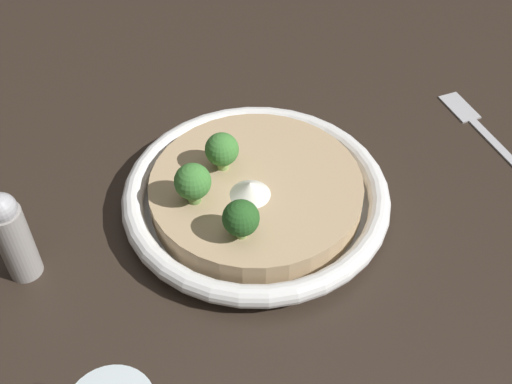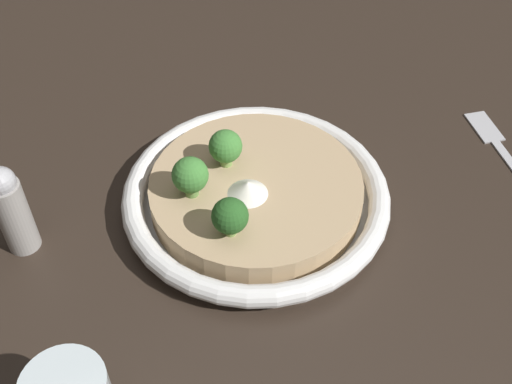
{
  "view_description": "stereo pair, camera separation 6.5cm",
  "coord_description": "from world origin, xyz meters",
  "px_view_note": "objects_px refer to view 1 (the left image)",
  "views": [
    {
      "loc": [
        -0.21,
        -0.4,
        0.49
      ],
      "look_at": [
        0.0,
        0.0,
        0.02
      ],
      "focal_mm": 45.0,
      "sensor_mm": 36.0,
      "label": 1
    },
    {
      "loc": [
        -0.15,
        -0.43,
        0.49
      ],
      "look_at": [
        0.0,
        0.0,
        0.02
      ],
      "focal_mm": 45.0,
      "sensor_mm": 36.0,
      "label": 2
    }
  ],
  "objects_px": {
    "broccoli_back": "(222,150)",
    "broccoli_front_left": "(241,219)",
    "risotto_bowl": "(256,195)",
    "pepper_shaker": "(12,236)",
    "fork_utensil": "(480,127)",
    "broccoli_left": "(193,182)"
  },
  "relations": [
    {
      "from": "risotto_bowl",
      "to": "broccoli_back",
      "type": "relative_size",
      "value": 6.58
    },
    {
      "from": "fork_utensil",
      "to": "broccoli_back",
      "type": "bearing_deg",
      "value": 87.75
    },
    {
      "from": "broccoli_back",
      "to": "fork_utensil",
      "type": "relative_size",
      "value": 0.23
    },
    {
      "from": "risotto_bowl",
      "to": "fork_utensil",
      "type": "height_order",
      "value": "risotto_bowl"
    },
    {
      "from": "broccoli_left",
      "to": "broccoli_back",
      "type": "relative_size",
      "value": 1.05
    },
    {
      "from": "broccoli_back",
      "to": "broccoli_front_left",
      "type": "bearing_deg",
      "value": -104.63
    },
    {
      "from": "pepper_shaker",
      "to": "risotto_bowl",
      "type": "bearing_deg",
      "value": -6.79
    },
    {
      "from": "risotto_bowl",
      "to": "broccoli_left",
      "type": "distance_m",
      "value": 0.08
    },
    {
      "from": "broccoli_front_left",
      "to": "pepper_shaker",
      "type": "xyz_separation_m",
      "value": [
        -0.19,
        0.08,
        -0.01
      ]
    },
    {
      "from": "broccoli_front_left",
      "to": "fork_utensil",
      "type": "relative_size",
      "value": 0.23
    },
    {
      "from": "fork_utensil",
      "to": "pepper_shaker",
      "type": "bearing_deg",
      "value": 91.72
    },
    {
      "from": "risotto_bowl",
      "to": "broccoli_back",
      "type": "bearing_deg",
      "value": 120.4
    },
    {
      "from": "fork_utensil",
      "to": "pepper_shaker",
      "type": "relative_size",
      "value": 1.76
    },
    {
      "from": "broccoli_left",
      "to": "broccoli_back",
      "type": "height_order",
      "value": "broccoli_left"
    },
    {
      "from": "broccoli_left",
      "to": "broccoli_front_left",
      "type": "bearing_deg",
      "value": -71.18
    },
    {
      "from": "broccoli_front_left",
      "to": "broccoli_left",
      "type": "bearing_deg",
      "value": 108.82
    },
    {
      "from": "broccoli_back",
      "to": "broccoli_front_left",
      "type": "distance_m",
      "value": 0.09
    },
    {
      "from": "broccoli_back",
      "to": "pepper_shaker",
      "type": "relative_size",
      "value": 0.41
    },
    {
      "from": "broccoli_left",
      "to": "pepper_shaker",
      "type": "distance_m",
      "value": 0.17
    },
    {
      "from": "risotto_bowl",
      "to": "pepper_shaker",
      "type": "bearing_deg",
      "value": 173.21
    },
    {
      "from": "pepper_shaker",
      "to": "fork_utensil",
      "type": "bearing_deg",
      "value": -3.99
    },
    {
      "from": "risotto_bowl",
      "to": "broccoli_front_left",
      "type": "relative_size",
      "value": 6.63
    }
  ]
}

